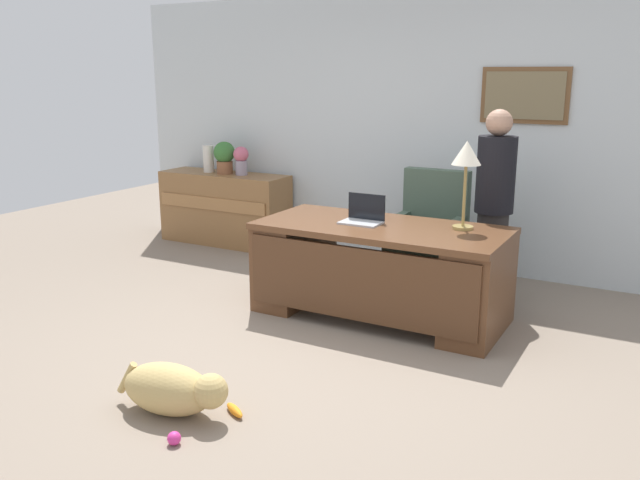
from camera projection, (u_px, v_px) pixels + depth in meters
ground_plane at (293, 350)px, 4.70m from camera, size 12.00×12.00×0.00m
back_wall at (428, 131)px, 6.57m from camera, size 7.00×0.16×2.70m
desk at (379, 268)px, 5.25m from camera, size 1.96×0.92×0.75m
credenza at (225, 208)px, 7.58m from camera, size 1.54×0.50×0.81m
armchair at (429, 237)px, 5.93m from camera, size 0.60×0.59×1.08m
person_standing at (494, 205)px, 5.52m from camera, size 0.32×0.32×1.63m
dog_lying at (173, 389)px, 3.79m from camera, size 0.74×0.37×0.30m
laptop at (363, 216)px, 5.28m from camera, size 0.32×0.22×0.22m
desk_lamp at (466, 159)px, 4.94m from camera, size 0.22×0.22×0.68m
vase_with_flowers at (241, 159)px, 7.32m from camera, size 0.17×0.17×0.32m
vase_empty at (208, 159)px, 7.55m from camera, size 0.12×0.12×0.31m
potted_plant at (224, 156)px, 7.43m from camera, size 0.24×0.24×0.36m
dog_toy_ball at (174, 438)px, 3.50m from camera, size 0.07×0.07×0.07m
dog_toy_bone at (235, 410)px, 3.81m from camera, size 0.19×0.13×0.05m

